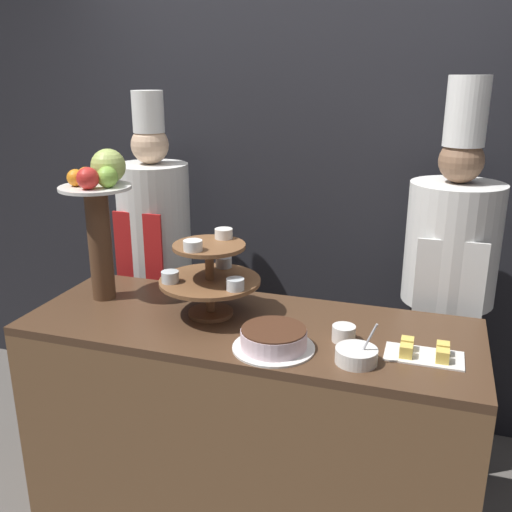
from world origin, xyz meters
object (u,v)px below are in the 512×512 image
(fruit_pedestal, at_px, (100,205))
(cake_round, at_px, (274,339))
(chef_center_left, at_px, (448,279))
(cup_white, at_px, (344,333))
(cake_square_tray, at_px, (424,352))
(chef_left, at_px, (156,250))
(tiered_stand, at_px, (210,273))
(serving_bowl_near, at_px, (356,355))

(fruit_pedestal, xyz_separation_m, cake_round, (0.84, -0.26, -0.38))
(fruit_pedestal, height_order, chef_center_left, chef_center_left)
(chef_center_left, bearing_deg, cake_round, -126.54)
(cup_white, height_order, cake_square_tray, cup_white)
(cake_round, relative_size, chef_center_left, 0.16)
(chef_left, height_order, chef_center_left, chef_center_left)
(tiered_stand, relative_size, cake_square_tray, 1.52)
(chef_center_left, bearing_deg, tiered_stand, -147.63)
(tiered_stand, xyz_separation_m, chef_left, (-0.56, 0.59, -0.13))
(cake_square_tray, distance_m, serving_bowl_near, 0.25)
(cup_white, xyz_separation_m, cake_square_tray, (0.29, -0.04, -0.01))
(cake_round, bearing_deg, chef_left, 137.94)
(cake_round, distance_m, cup_white, 0.27)
(fruit_pedestal, bearing_deg, cake_square_tray, -6.41)
(fruit_pedestal, bearing_deg, chef_center_left, 20.82)
(tiered_stand, bearing_deg, cake_round, -32.82)
(fruit_pedestal, relative_size, chef_left, 0.36)
(tiered_stand, height_order, serving_bowl_near, tiered_stand)
(fruit_pedestal, distance_m, cake_square_tray, 1.43)
(cake_round, xyz_separation_m, cup_white, (0.23, 0.14, -0.01))
(fruit_pedestal, relative_size, cup_white, 7.42)
(cake_square_tray, bearing_deg, cake_round, -168.86)
(cup_white, height_order, serving_bowl_near, serving_bowl_near)
(cup_white, bearing_deg, serving_bowl_near, -65.41)
(tiered_stand, height_order, cake_round, tiered_stand)
(cup_white, height_order, chef_center_left, chef_center_left)
(fruit_pedestal, distance_m, serving_bowl_near, 1.24)
(chef_left, xyz_separation_m, chef_center_left, (1.48, 0.00, 0.00))
(tiered_stand, distance_m, chef_left, 0.82)
(tiered_stand, relative_size, serving_bowl_near, 2.66)
(serving_bowl_near, distance_m, chef_left, 1.44)
(cake_round, xyz_separation_m, chef_left, (-0.89, 0.80, 0.02))
(fruit_pedestal, height_order, cake_square_tray, fruit_pedestal)
(chef_left, bearing_deg, fruit_pedestal, -85.21)
(fruit_pedestal, height_order, cup_white, fruit_pedestal)
(tiered_stand, xyz_separation_m, cake_round, (0.33, -0.21, -0.15))
(cup_white, distance_m, cake_square_tray, 0.29)
(fruit_pedestal, xyz_separation_m, cup_white, (1.07, -0.11, -0.39))
(cup_white, relative_size, serving_bowl_near, 0.56)
(cake_round, bearing_deg, cake_square_tray, 11.14)
(cup_white, distance_m, serving_bowl_near, 0.17)
(tiered_stand, relative_size, cup_white, 4.72)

